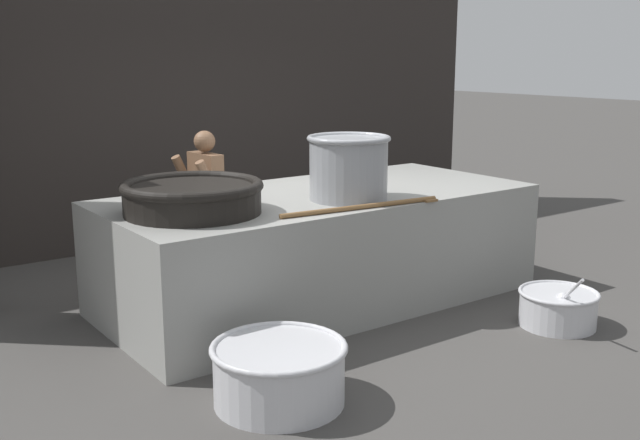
{
  "coord_description": "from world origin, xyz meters",
  "views": [
    {
      "loc": [
        -3.87,
        -5.32,
        2.22
      ],
      "look_at": [
        0.0,
        0.0,
        0.75
      ],
      "focal_mm": 42.0,
      "sensor_mm": 36.0,
      "label": 1
    }
  ],
  "objects_px": {
    "cook": "(206,201)",
    "prep_bowl_meat": "(279,371)",
    "stock_pot": "(349,166)",
    "prep_bowl_vegetables": "(558,307)",
    "giant_wok_near": "(192,196)"
  },
  "relations": [
    {
      "from": "prep_bowl_vegetables",
      "to": "prep_bowl_meat",
      "type": "xyz_separation_m",
      "value": [
        -2.64,
        0.18,
        0.05
      ]
    },
    {
      "from": "prep_bowl_meat",
      "to": "cook",
      "type": "bearing_deg",
      "value": 71.54
    },
    {
      "from": "cook",
      "to": "prep_bowl_meat",
      "type": "relative_size",
      "value": 1.67
    },
    {
      "from": "stock_pot",
      "to": "prep_bowl_meat",
      "type": "xyz_separation_m",
      "value": [
        -1.46,
        -1.14,
        -1.06
      ]
    },
    {
      "from": "cook",
      "to": "prep_bowl_vegetables",
      "type": "relative_size",
      "value": 1.97
    },
    {
      "from": "stock_pot",
      "to": "prep_bowl_vegetables",
      "type": "xyz_separation_m",
      "value": [
        1.18,
        -1.33,
        -1.12
      ]
    },
    {
      "from": "prep_bowl_vegetables",
      "to": "prep_bowl_meat",
      "type": "relative_size",
      "value": 0.85
    },
    {
      "from": "cook",
      "to": "giant_wok_near",
      "type": "bearing_deg",
      "value": 54.87
    },
    {
      "from": "cook",
      "to": "prep_bowl_meat",
      "type": "height_order",
      "value": "cook"
    },
    {
      "from": "prep_bowl_meat",
      "to": "stock_pot",
      "type": "bearing_deg",
      "value": 38.09
    },
    {
      "from": "prep_bowl_vegetables",
      "to": "cook",
      "type": "bearing_deg",
      "value": 121.27
    },
    {
      "from": "prep_bowl_vegetables",
      "to": "prep_bowl_meat",
      "type": "distance_m",
      "value": 2.64
    },
    {
      "from": "giant_wok_near",
      "to": "cook",
      "type": "relative_size",
      "value": 0.74
    },
    {
      "from": "giant_wok_near",
      "to": "prep_bowl_meat",
      "type": "xyz_separation_m",
      "value": [
        -0.12,
        -1.4,
        -0.92
      ]
    },
    {
      "from": "giant_wok_near",
      "to": "prep_bowl_meat",
      "type": "relative_size",
      "value": 1.24
    }
  ]
}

